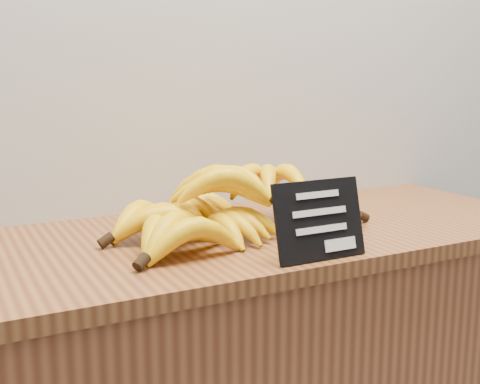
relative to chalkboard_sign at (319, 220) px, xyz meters
name	(u,v)px	position (x,y,z in m)	size (l,w,h in m)	color
counter_top	(229,239)	(-0.06, 0.23, -0.08)	(1.42, 0.54, 0.03)	brown
chalkboard_sign	(319,220)	(0.00, 0.00, 0.00)	(0.17, 0.01, 0.14)	black
banana_pile	(225,210)	(-0.08, 0.21, -0.02)	(0.56, 0.38, 0.13)	yellow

